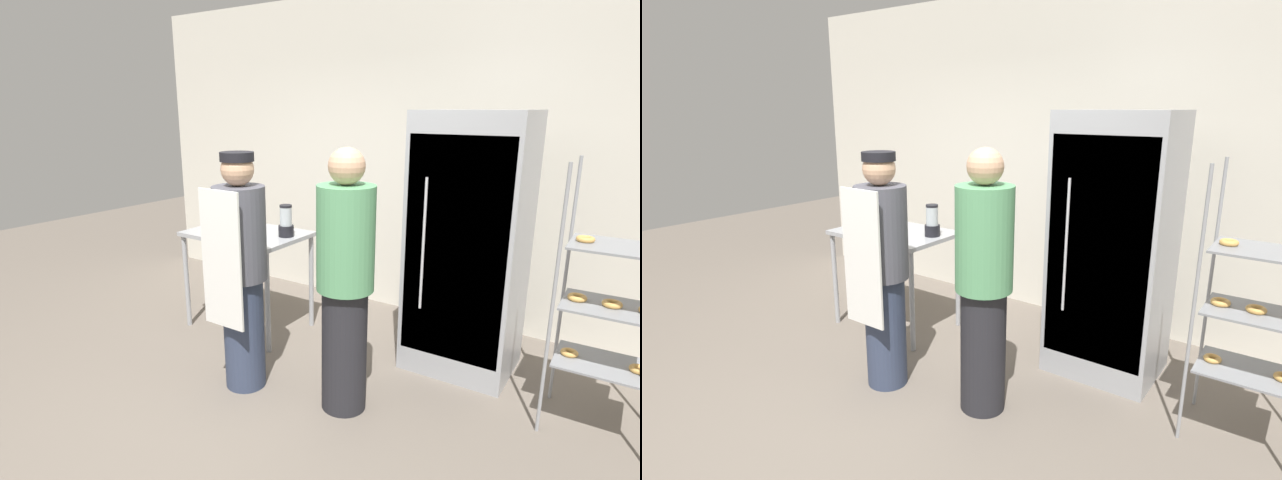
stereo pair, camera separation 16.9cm
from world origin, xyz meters
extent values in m
plane|color=#6B6056|center=(0.00, 0.00, 0.00)|extent=(14.00, 14.00, 0.00)
cube|color=silver|center=(0.00, 2.40, 1.53)|extent=(6.40, 0.12, 3.06)
cube|color=#9EA0A5|center=(0.86, 1.51, 0.99)|extent=(0.79, 0.67, 1.98)
cube|color=gray|center=(0.86, 1.19, 1.01)|extent=(0.73, 0.02, 1.62)
cylinder|color=silver|center=(0.64, 1.16, 1.04)|extent=(0.02, 0.02, 0.97)
cylinder|color=#93969B|center=(1.55, 0.94, 0.85)|extent=(0.02, 0.02, 1.70)
cylinder|color=#93969B|center=(1.55, 1.39, 0.85)|extent=(0.02, 0.02, 1.70)
cube|color=gray|center=(1.85, 1.17, 0.46)|extent=(0.54, 0.41, 0.01)
torus|color=#DBA351|center=(1.66, 1.17, 0.48)|extent=(0.10, 0.10, 0.03)
torus|color=#DBA351|center=(2.04, 1.17, 0.48)|extent=(0.10, 0.10, 0.03)
cube|color=gray|center=(1.85, 1.17, 0.83)|extent=(0.54, 0.41, 0.01)
torus|color=#DBA351|center=(1.66, 1.17, 0.86)|extent=(0.11, 0.11, 0.03)
torus|color=#DBA351|center=(1.85, 1.17, 0.86)|extent=(0.11, 0.11, 0.03)
cube|color=gray|center=(1.85, 1.17, 1.21)|extent=(0.54, 0.41, 0.01)
torus|color=#DBA351|center=(1.66, 1.17, 1.23)|extent=(0.10, 0.10, 0.03)
cube|color=#9EA0A5|center=(-1.03, 1.14, 0.89)|extent=(1.04, 0.71, 0.04)
cylinder|color=#9EA0A5|center=(-1.51, 0.83, 0.44)|extent=(0.04, 0.04, 0.87)
cylinder|color=#9EA0A5|center=(-0.55, 0.83, 0.44)|extent=(0.04, 0.04, 0.87)
cylinder|color=#9EA0A5|center=(-1.51, 1.46, 0.44)|extent=(0.04, 0.04, 0.87)
cylinder|color=#9EA0A5|center=(-0.55, 1.46, 0.44)|extent=(0.04, 0.04, 0.87)
cube|color=silver|center=(-1.12, 1.03, 0.93)|extent=(0.28, 0.22, 0.05)
cube|color=silver|center=(-1.12, 1.14, 1.07)|extent=(0.27, 0.01, 0.22)
torus|color=#669EC6|center=(-1.19, 0.97, 0.97)|extent=(0.07, 0.07, 0.02)
torus|color=#669EC6|center=(-1.12, 0.97, 0.97)|extent=(0.07, 0.07, 0.02)
torus|color=#669EC6|center=(-1.05, 0.97, 0.97)|extent=(0.07, 0.07, 0.02)
torus|color=#669EC6|center=(-1.19, 1.03, 0.97)|extent=(0.07, 0.07, 0.02)
torus|color=#669EC6|center=(-1.12, 1.03, 0.97)|extent=(0.07, 0.07, 0.02)
torus|color=#669EC6|center=(-1.05, 1.03, 0.97)|extent=(0.07, 0.07, 0.02)
torus|color=#669EC6|center=(-1.19, 1.08, 0.97)|extent=(0.07, 0.07, 0.02)
cylinder|color=black|center=(-0.64, 1.21, 0.96)|extent=(0.13, 0.13, 0.10)
cylinder|color=#B2BCC1|center=(-0.64, 1.21, 1.09)|extent=(0.10, 0.10, 0.16)
cylinder|color=black|center=(-0.64, 1.21, 1.18)|extent=(0.11, 0.11, 0.02)
cylinder|color=#333D56|center=(-0.36, 0.34, 0.41)|extent=(0.29, 0.29, 0.83)
cylinder|color=#4C4C56|center=(-0.36, 0.34, 1.15)|extent=(0.36, 0.36, 0.66)
sphere|color=tan|center=(-0.36, 0.34, 1.59)|extent=(0.22, 0.22, 0.22)
cube|color=white|center=(-0.36, 0.15, 1.01)|extent=(0.34, 0.02, 0.94)
cylinder|color=black|center=(-0.36, 0.34, 1.68)|extent=(0.23, 0.23, 0.06)
cylinder|color=#232328|center=(0.39, 0.50, 0.43)|extent=(0.30, 0.30, 0.86)
cylinder|color=#569966|center=(0.39, 0.50, 1.19)|extent=(0.37, 0.37, 0.68)
sphere|color=tan|center=(0.39, 0.50, 1.65)|extent=(0.23, 0.23, 0.23)
camera|label=1|loc=(1.93, -2.12, 1.99)|focal=28.00mm
camera|label=2|loc=(2.07, -2.02, 1.99)|focal=28.00mm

